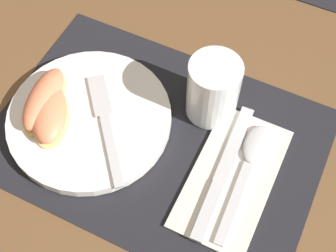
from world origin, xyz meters
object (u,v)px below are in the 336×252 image
Objects in this scene: spoon at (250,159)px; citrus_wedge_0 at (44,99)px; citrus_wedge_1 at (49,113)px; knife at (222,173)px; fork at (105,120)px; plate at (90,118)px; juice_glass at (213,92)px.

spoon is 0.31m from citrus_wedge_0.
knife is at bearing 6.96° from citrus_wedge_1.
fork is at bearing -169.82° from spoon.
fork is 0.08m from citrus_wedge_1.
plate is 2.01× the size of citrus_wedge_1.
juice_glass is 0.25m from citrus_wedge_0.
plate is 0.07m from citrus_wedge_0.
spoon is at bearing 9.66° from plate.
citrus_wedge_0 is at bearing -153.23° from juice_glass.
citrus_wedge_1 is (-0.26, -0.03, 0.02)m from knife.
plate reaches higher than knife.
spoon is 1.22× the size of fork.
juice_glass is (0.15, 0.10, 0.04)m from plate.
spoon is (0.03, 0.04, 0.00)m from knife.
plate is 2.39× the size of juice_glass.
fork is at bearing 22.54° from citrus_wedge_1.
citrus_wedge_0 is (-0.22, -0.11, -0.01)m from juice_glass.
fork is 1.31× the size of citrus_wedge_1.
citrus_wedge_1 is (0.02, -0.02, -0.00)m from citrus_wedge_0.
citrus_wedge_0 reaches higher than knife.
fork reaches higher than plate.
juice_glass is at bearing 26.77° from citrus_wedge_0.
juice_glass is at bearing 37.16° from fork.
fork is at bearing -142.84° from juice_glass.
citrus_wedge_0 is (-0.07, -0.01, 0.02)m from plate.
citrus_wedge_0 is (-0.09, -0.01, 0.01)m from fork.
juice_glass is 0.12m from knife.
juice_glass reaches higher than citrus_wedge_1.
juice_glass is 0.46× the size of knife.
citrus_wedge_0 is (-0.30, -0.05, 0.02)m from spoon.
fork is (0.03, 0.00, 0.01)m from plate.
knife is at bearing -126.15° from spoon.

